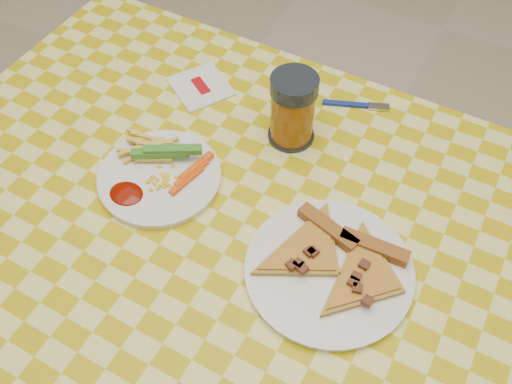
% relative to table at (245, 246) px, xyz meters
% --- Properties ---
extents(ground, '(8.00, 8.00, 0.00)m').
position_rel_table_xyz_m(ground, '(0.00, 0.00, -0.68)').
color(ground, beige).
rests_on(ground, ground).
extents(table, '(1.28, 0.88, 0.76)m').
position_rel_table_xyz_m(table, '(0.00, 0.00, 0.00)').
color(table, silver).
rests_on(table, ground).
extents(plate_left, '(0.29, 0.29, 0.01)m').
position_rel_table_xyz_m(plate_left, '(-0.18, 0.01, 0.08)').
color(plate_left, white).
rests_on(plate_left, table).
extents(plate_right, '(0.35, 0.35, 0.01)m').
position_rel_table_xyz_m(plate_right, '(0.17, -0.02, 0.08)').
color(plate_right, white).
rests_on(plate_right, table).
extents(fries_veggies, '(0.19, 0.17, 0.04)m').
position_rel_table_xyz_m(fries_veggies, '(-0.19, 0.03, 0.10)').
color(fries_veggies, '#FAE64F').
rests_on(fries_veggies, plate_left).
extents(pizza_slices, '(0.27, 0.25, 0.02)m').
position_rel_table_xyz_m(pizza_slices, '(0.17, -0.00, 0.09)').
color(pizza_slices, '#B28B37').
rests_on(pizza_slices, plate_right).
extents(drink_glass, '(0.09, 0.09, 0.14)m').
position_rel_table_xyz_m(drink_glass, '(-0.02, 0.22, 0.14)').
color(drink_glass, black).
rests_on(drink_glass, table).
extents(napkin, '(0.15, 0.15, 0.01)m').
position_rel_table_xyz_m(napkin, '(-0.24, 0.25, 0.08)').
color(napkin, white).
rests_on(napkin, table).
extents(fork, '(0.13, 0.06, 0.01)m').
position_rel_table_xyz_m(fork, '(0.06, 0.36, 0.08)').
color(fork, navy).
rests_on(fork, table).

